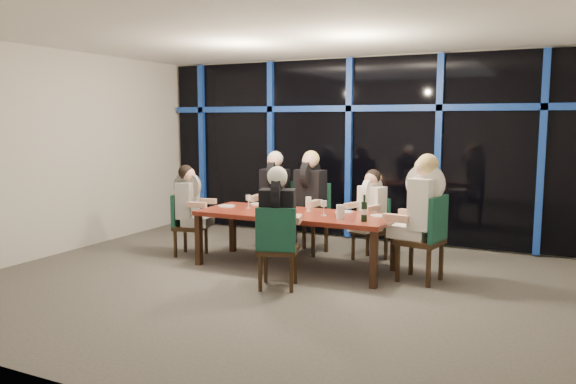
# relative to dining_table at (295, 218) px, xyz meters

# --- Properties ---
(room) EXTENTS (7.04, 7.00, 3.02)m
(room) POSITION_rel_dining_table_xyz_m (0.00, -0.80, 1.34)
(room) COLOR #5B5751
(room) RESTS_ON ground
(window_wall) EXTENTS (6.86, 0.43, 2.94)m
(window_wall) POSITION_rel_dining_table_xyz_m (0.01, 2.13, 0.87)
(window_wall) COLOR black
(window_wall) RESTS_ON ground
(dining_table) EXTENTS (2.60, 1.00, 0.75)m
(dining_table) POSITION_rel_dining_table_xyz_m (0.00, 0.00, 0.00)
(dining_table) COLOR maroon
(dining_table) RESTS_ON ground
(chair_far_left) EXTENTS (0.51, 0.51, 1.02)m
(chair_far_left) POSITION_rel_dining_table_xyz_m (-0.82, 1.06, -0.11)
(chair_far_left) COLOR black
(chair_far_left) RESTS_ON ground
(chair_far_mid) EXTENTS (0.54, 0.54, 1.04)m
(chair_far_mid) POSITION_rel_dining_table_xyz_m (-0.16, 0.94, -0.10)
(chair_far_mid) COLOR black
(chair_far_mid) RESTS_ON ground
(chair_far_right) EXTENTS (0.52, 0.52, 0.88)m
(chair_far_right) POSITION_rel_dining_table_xyz_m (0.81, 0.90, -0.19)
(chair_far_right) COLOR black
(chair_far_right) RESTS_ON ground
(chair_end_left) EXTENTS (0.50, 0.50, 0.91)m
(chair_end_left) POSITION_rel_dining_table_xyz_m (-1.73, -0.07, -0.18)
(chair_end_left) COLOR black
(chair_end_left) RESTS_ON ground
(chair_end_right) EXTENTS (0.58, 0.58, 1.07)m
(chair_end_right) POSITION_rel_dining_table_xyz_m (1.75, 0.09, -0.08)
(chair_end_right) COLOR black
(chair_end_right) RESTS_ON ground
(chair_near_mid) EXTENTS (0.58, 0.58, 0.99)m
(chair_near_mid) POSITION_rel_dining_table_xyz_m (0.24, -0.98, -0.13)
(chair_near_mid) COLOR black
(chair_near_mid) RESTS_ON ground
(diner_far_left) EXTENTS (0.53, 0.65, 0.99)m
(diner_far_left) POSITION_rel_dining_table_xyz_m (-0.82, 0.98, 0.29)
(diner_far_left) COLOR black
(diner_far_left) RESTS_ON ground
(diner_far_mid) EXTENTS (0.55, 0.68, 1.01)m
(diner_far_mid) POSITION_rel_dining_table_xyz_m (-0.17, 0.85, 0.31)
(diner_far_mid) COLOR black
(diner_far_mid) RESTS_ON ground
(diner_far_right) EXTENTS (0.54, 0.60, 0.86)m
(diner_far_right) POSITION_rel_dining_table_xyz_m (0.78, 0.83, 0.16)
(diner_far_right) COLOR white
(diner_far_right) RESTS_ON ground
(diner_end_left) EXTENTS (0.60, 0.50, 0.88)m
(diner_end_left) POSITION_rel_dining_table_xyz_m (-1.66, -0.06, 0.19)
(diner_end_left) COLOR black
(diner_end_left) RESTS_ON ground
(diner_end_right) EXTENTS (0.71, 0.58, 1.04)m
(diner_end_right) POSITION_rel_dining_table_xyz_m (1.66, 0.11, 0.34)
(diner_end_right) COLOR white
(diner_end_right) RESTS_ON ground
(diner_near_mid) EXTENTS (0.58, 0.67, 0.96)m
(diner_near_mid) POSITION_rel_dining_table_xyz_m (0.21, -0.90, 0.26)
(diner_near_mid) COLOR black
(diner_near_mid) RESTS_ON ground
(plate_far_left) EXTENTS (0.24, 0.24, 0.01)m
(plate_far_left) POSITION_rel_dining_table_xyz_m (-0.77, 0.42, 0.08)
(plate_far_left) COLOR white
(plate_far_left) RESTS_ON dining_table
(plate_far_mid) EXTENTS (0.24, 0.24, 0.01)m
(plate_far_mid) POSITION_rel_dining_table_xyz_m (-0.24, 0.29, 0.08)
(plate_far_mid) COLOR white
(plate_far_mid) RESTS_ON dining_table
(plate_far_right) EXTENTS (0.24, 0.24, 0.01)m
(plate_far_right) POSITION_rel_dining_table_xyz_m (0.59, 0.30, 0.08)
(plate_far_right) COLOR white
(plate_far_right) RESTS_ON dining_table
(plate_end_left) EXTENTS (0.24, 0.24, 0.01)m
(plate_end_left) POSITION_rel_dining_table_xyz_m (-1.10, 0.06, 0.08)
(plate_end_left) COLOR white
(plate_end_left) RESTS_ON dining_table
(plate_end_right) EXTENTS (0.24, 0.24, 0.01)m
(plate_end_right) POSITION_rel_dining_table_xyz_m (1.10, 0.21, 0.08)
(plate_end_right) COLOR white
(plate_end_right) RESTS_ON dining_table
(plate_near_mid) EXTENTS (0.24, 0.24, 0.01)m
(plate_near_mid) POSITION_rel_dining_table_xyz_m (0.04, -0.37, 0.08)
(plate_near_mid) COLOR white
(plate_near_mid) RESTS_ON dining_table
(wine_bottle) EXTENTS (0.08, 0.08, 0.33)m
(wine_bottle) POSITION_rel_dining_table_xyz_m (1.04, -0.22, 0.19)
(wine_bottle) COLOR black
(wine_bottle) RESTS_ON dining_table
(water_pitcher) EXTENTS (0.11, 0.10, 0.18)m
(water_pitcher) POSITION_rel_dining_table_xyz_m (0.72, -0.19, 0.16)
(water_pitcher) COLOR white
(water_pitcher) RESTS_ON dining_table
(tea_light) EXTENTS (0.05, 0.05, 0.03)m
(tea_light) POSITION_rel_dining_table_xyz_m (-0.18, -0.23, 0.08)
(tea_light) COLOR #FFAE4C
(tea_light) RESTS_ON dining_table
(wine_glass_a) EXTENTS (0.06, 0.06, 0.16)m
(wine_glass_a) POSITION_rel_dining_table_xyz_m (-0.30, -0.09, 0.18)
(wine_glass_a) COLOR silver
(wine_glass_a) RESTS_ON dining_table
(wine_glass_b) EXTENTS (0.08, 0.08, 0.19)m
(wine_glass_b) POSITION_rel_dining_table_xyz_m (0.11, 0.20, 0.21)
(wine_glass_b) COLOR white
(wine_glass_b) RESTS_ON dining_table
(wine_glass_c) EXTENTS (0.08, 0.08, 0.19)m
(wine_glass_c) POSITION_rel_dining_table_xyz_m (0.43, -0.04, 0.21)
(wine_glass_c) COLOR white
(wine_glass_c) RESTS_ON dining_table
(wine_glass_d) EXTENTS (0.07, 0.07, 0.18)m
(wine_glass_d) POSITION_rel_dining_table_xyz_m (-0.75, 0.07, 0.20)
(wine_glass_d) COLOR silver
(wine_glass_d) RESTS_ON dining_table
(wine_glass_e) EXTENTS (0.07, 0.07, 0.17)m
(wine_glass_e) POSITION_rel_dining_table_xyz_m (0.91, 0.13, 0.19)
(wine_glass_e) COLOR silver
(wine_glass_e) RESTS_ON dining_table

